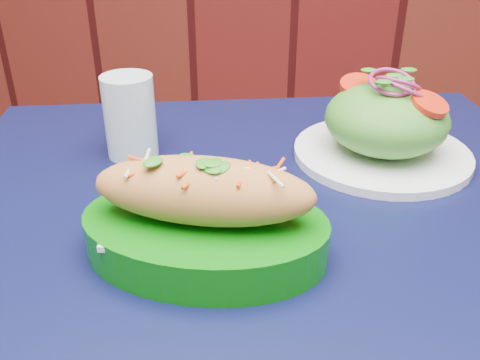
# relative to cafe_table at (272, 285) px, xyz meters

# --- Properties ---
(cafe_table) EXTENTS (0.93, 0.93, 0.75)m
(cafe_table) POSITION_rel_cafe_table_xyz_m (0.00, 0.00, 0.00)
(cafe_table) COLOR black
(cafe_table) RESTS_ON ground
(banh_mi_basket) EXTENTS (0.26, 0.18, 0.11)m
(banh_mi_basket) POSITION_rel_cafe_table_xyz_m (-0.07, -0.06, 0.13)
(banh_mi_basket) COLOR #096C0A
(banh_mi_basket) RESTS_ON cafe_table
(salad_plate) EXTENTS (0.24, 0.24, 0.12)m
(salad_plate) POSITION_rel_cafe_table_xyz_m (0.14, 0.18, 0.14)
(salad_plate) COLOR white
(salad_plate) RESTS_ON cafe_table
(water_glass) EXTENTS (0.07, 0.07, 0.11)m
(water_glass) POSITION_rel_cafe_table_xyz_m (-0.20, 0.16, 0.14)
(water_glass) COLOR silver
(water_glass) RESTS_ON cafe_table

